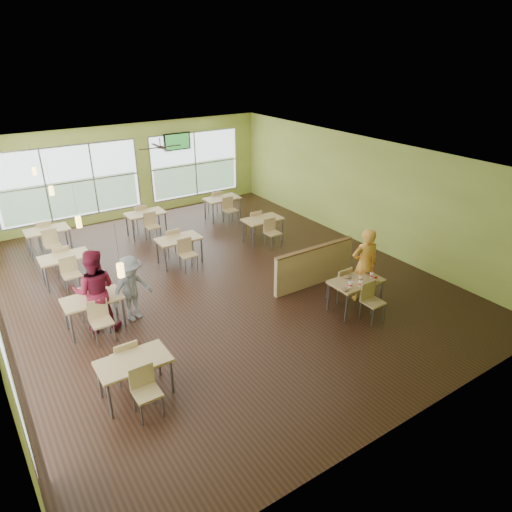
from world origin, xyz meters
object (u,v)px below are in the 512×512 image
half_wall_divider (314,266)px  main_table (356,285)px  food_basket (367,271)px  man_plaid (364,265)px

half_wall_divider → main_table: bearing=-90.0°
food_basket → half_wall_divider: bearing=110.7°
half_wall_divider → man_plaid: 1.35m
main_table → half_wall_divider: 1.45m
half_wall_divider → man_plaid: bearing=-68.5°
main_table → food_basket: main_table is taller
main_table → half_wall_divider: bearing=90.0°
man_plaid → food_basket: 0.16m
main_table → food_basket: bearing=16.6°
man_plaid → half_wall_divider: bearing=-51.1°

